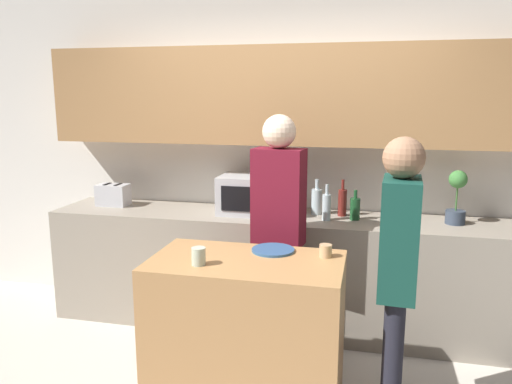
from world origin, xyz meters
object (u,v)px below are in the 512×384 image
object	(u,v)px
toaster	(113,195)
bottle_3	(355,208)
plate_on_island	(273,250)
cup_0	(199,256)
potted_plant	(457,197)
bottle_0	(317,201)
person_left	(398,262)
person_center	(278,217)
cup_1	(326,251)
bottle_1	(327,207)
bottle_2	(342,202)
microwave	(253,194)

from	to	relation	value
toaster	bottle_3	world-z (taller)	bottle_3
plate_on_island	cup_0	world-z (taller)	cup_0
potted_plant	bottle_0	world-z (taller)	potted_plant
plate_on_island	person_left	world-z (taller)	person_left
potted_plant	person_center	size ratio (longest dim) A/B	0.23
toaster	cup_1	xyz separation A→B (m)	(1.89, -0.96, -0.06)
toaster	cup_0	size ratio (longest dim) A/B	2.60
potted_plant	bottle_0	distance (m)	1.02
cup_0	person_left	distance (m)	1.08
bottle_1	bottle_2	distance (m)	0.20
microwave	toaster	world-z (taller)	microwave
potted_plant	bottle_3	xyz separation A→B (m)	(-0.72, -0.04, -0.11)
cup_0	person_left	world-z (taller)	person_left
plate_on_island	person_center	xyz separation A→B (m)	(-0.04, 0.39, 0.11)
toaster	cup_0	bearing A→B (deg)	-46.00
potted_plant	cup_1	xyz separation A→B (m)	(-0.85, -0.96, -0.17)
bottle_0	bottle_2	size ratio (longest dim) A/B	0.97
toaster	cup_1	size ratio (longest dim) A/B	3.44
potted_plant	bottle_2	distance (m)	0.83
microwave	toaster	distance (m)	1.23
plate_on_island	cup_1	distance (m)	0.32
toaster	potted_plant	xyz separation A→B (m)	(2.74, 0.00, 0.11)
bottle_1	plate_on_island	bearing A→B (deg)	-107.00
bottle_2	person_center	distance (m)	0.71
bottle_1	cup_0	xyz separation A→B (m)	(-0.60, -1.14, -0.06)
bottle_2	bottle_0	bearing A→B (deg)	177.59
toaster	person_left	world-z (taller)	person_left
bottle_0	bottle_3	size ratio (longest dim) A/B	1.21
cup_0	bottle_3	bearing A→B (deg)	56.09
bottle_0	person_center	world-z (taller)	person_center
bottle_0	plate_on_island	size ratio (longest dim) A/B	1.07
microwave	cup_1	bearing A→B (deg)	-55.26
potted_plant	bottle_2	world-z (taller)	potted_plant
bottle_1	person_left	world-z (taller)	person_left
bottle_2	bottle_3	distance (m)	0.15
toaster	bottle_1	world-z (taller)	bottle_1
cup_1	plate_on_island	bearing A→B (deg)	172.92
person_left	cup_0	bearing A→B (deg)	98.39
potted_plant	person_center	xyz separation A→B (m)	(-1.21, -0.53, -0.08)
bottle_3	cup_1	size ratio (longest dim) A/B	3.02
cup_0	person_center	bearing A→B (deg)	66.21
bottle_2	plate_on_island	distance (m)	1.05
plate_on_island	bottle_0	bearing A→B (deg)	81.09
person_left	microwave	bearing A→B (deg)	45.86
bottle_1	person_center	xyz separation A→B (m)	(-0.29, -0.42, 0.01)
bottle_0	plate_on_island	distance (m)	1.00
bottle_3	microwave	bearing A→B (deg)	176.99
bottle_3	cup_0	xyz separation A→B (m)	(-0.81, -1.21, -0.04)
bottle_1	person_left	xyz separation A→B (m)	(0.47, -1.05, -0.05)
cup_0	person_center	xyz separation A→B (m)	(0.32, 0.72, 0.07)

